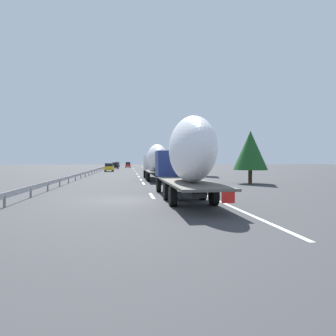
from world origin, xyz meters
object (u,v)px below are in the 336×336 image
object	(u,v)px
truck_trailing	(186,156)
road_sign	(163,162)
car_red_compact	(128,165)
truck_lead	(156,160)
car_blue_sedan	(117,165)
car_black_suv	(115,166)
car_yellow_coupe	(109,167)

from	to	relation	value
truck_trailing	road_sign	world-z (taller)	truck_trailing
car_red_compact	truck_lead	bearing A→B (deg)	-177.07
car_blue_sedan	car_red_compact	xyz separation A→B (m)	(-9.82, -4.00, 0.02)
car_red_compact	road_sign	size ratio (longest dim) A/B	1.54
truck_trailing	car_blue_sedan	world-z (taller)	truck_trailing
truck_lead	car_black_suv	xyz separation A→B (m)	(50.67, 6.99, -1.52)
car_yellow_coupe	truck_trailing	bearing A→B (deg)	-171.28
car_black_suv	road_sign	size ratio (longest dim) A/B	1.46
car_blue_sedan	road_sign	bearing A→B (deg)	-169.63
truck_lead	car_red_compact	size ratio (longest dim) A/B	3.02
truck_trailing	car_red_compact	size ratio (longest dim) A/B	2.88
car_black_suv	car_yellow_coupe	xyz separation A→B (m)	(-20.89, 0.47, -0.02)
truck_trailing	road_sign	bearing A→B (deg)	-4.74
truck_lead	road_sign	size ratio (longest dim) A/B	4.65
car_blue_sedan	car_black_suv	world-z (taller)	car_blue_sedan
truck_lead	truck_trailing	distance (m)	18.84
truck_trailing	car_black_suv	distance (m)	69.88
car_yellow_coupe	road_sign	world-z (taller)	road_sign
car_red_compact	road_sign	distance (m)	47.77
car_black_suv	car_red_compact	world-z (taller)	car_red_compact
truck_trailing	road_sign	size ratio (longest dim) A/B	4.44
truck_trailing	car_red_compact	distance (m)	84.77
truck_lead	car_black_suv	distance (m)	51.17
truck_lead	car_yellow_coupe	xyz separation A→B (m)	(29.78, 7.45, -1.54)
truck_lead	road_sign	distance (m)	18.79
car_yellow_coupe	car_red_compact	bearing A→B (deg)	-6.47
road_sign	car_black_suv	bearing A→B (deg)	17.42
car_blue_sedan	car_black_suv	distance (m)	25.00
car_red_compact	car_yellow_coupe	size ratio (longest dim) A/B	1.12
truck_lead	road_sign	bearing A→B (deg)	-9.50
car_black_suv	road_sign	bearing A→B (deg)	-162.58
car_blue_sedan	truck_lead	bearing A→B (deg)	-174.44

